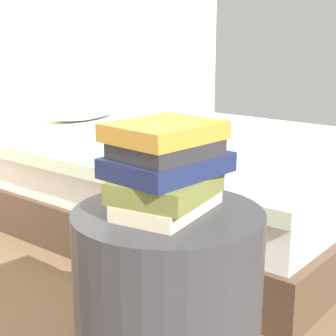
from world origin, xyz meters
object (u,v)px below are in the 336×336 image
object	(u,v)px
bed	(184,177)
book_olive	(165,187)
book_ochre	(164,131)
book_cream	(166,204)
side_table	(168,315)
book_navy	(167,165)
book_charcoal	(167,149)

from	to	relation	value
bed	book_olive	size ratio (longest dim) A/B	8.30
book_olive	book_ochre	world-z (taller)	book_ochre
book_cream	book_ochre	world-z (taller)	book_ochre
side_table	book_olive	bearing A→B (deg)	169.50
bed	book_cream	distance (m)	1.56
book_navy	book_charcoal	bearing A→B (deg)	-137.26
book_charcoal	side_table	bearing A→B (deg)	34.36
book_navy	book_charcoal	size ratio (longest dim) A/B	1.23
side_table	book_olive	distance (m)	0.35
book_navy	book_charcoal	xyz separation A→B (m)	(-0.02, -0.01, 0.04)
side_table	book_cream	bearing A→B (deg)	150.73
bed	book_navy	bearing A→B (deg)	-144.36
book_cream	book_navy	xyz separation A→B (m)	(0.01, 0.01, 0.10)
book_charcoal	book_ochre	bearing A→B (deg)	73.29
book_navy	book_charcoal	world-z (taller)	book_charcoal
bed	book_cream	world-z (taller)	bed
book_charcoal	book_olive	bearing A→B (deg)	111.80
side_table	book_navy	size ratio (longest dim) A/B	2.00
book_olive	book_ochre	bearing A→B (deg)	42.97
bed	book_ochre	bearing A→B (deg)	-144.63
book_navy	side_table	bearing A→B (deg)	-131.20
book_charcoal	bed	bearing A→B (deg)	40.66
book_olive	book_ochre	size ratio (longest dim) A/B	1.00
book_charcoal	book_ochre	xyz separation A→B (m)	(0.01, 0.01, 0.04)
bed	book_navy	distance (m)	1.57
side_table	bed	bearing A→B (deg)	32.54
book_olive	book_charcoal	world-z (taller)	book_charcoal
side_table	book_olive	xyz separation A→B (m)	(-0.01, 0.00, 0.35)
side_table	book_navy	world-z (taller)	book_navy
book_navy	book_ochre	bearing A→B (deg)	173.44
book_charcoal	book_cream	bearing A→B (deg)	79.92
book_olive	book_navy	xyz separation A→B (m)	(0.02, 0.01, 0.05)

